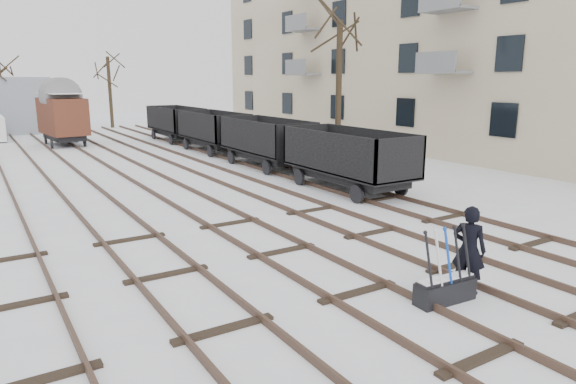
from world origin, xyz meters
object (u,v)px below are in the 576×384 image
Objects in this scene: worker at (469,250)px; freight_wagon_a at (348,168)px; ground_frame at (445,288)px; box_van_wagon at (62,115)px.

freight_wagon_a is at bearing -51.19° from worker.
box_van_wagon reaches higher than ground_frame.
ground_frame is 0.81× the size of worker.
ground_frame is 0.26× the size of freight_wagon_a.
box_van_wagon is (-2.26, 29.93, 1.69)m from ground_frame.
ground_frame is at bearing 70.61° from worker.
worker is 0.39× the size of box_van_wagon.
box_van_wagon is (-7.07, 20.80, 1.07)m from freight_wagon_a.
worker reaches higher than ground_frame.
freight_wagon_a reaches higher than worker.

